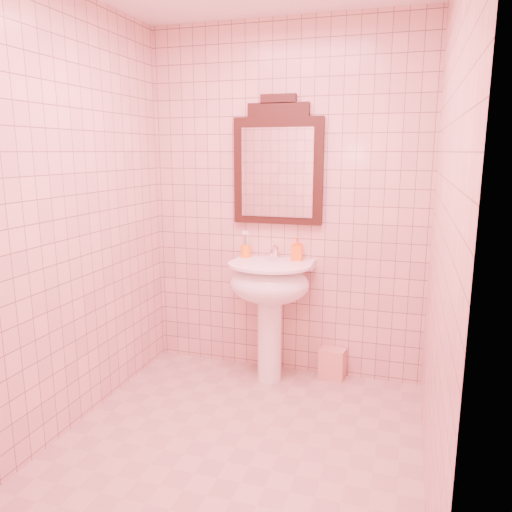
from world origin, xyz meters
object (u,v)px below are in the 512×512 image
(mirror, at_px, (278,165))
(toothbrush_cup, at_px, (246,251))
(soap_dispenser, at_px, (297,249))
(towel, at_px, (332,363))
(pedestal_sink, at_px, (270,291))

(mirror, bearing_deg, toothbrush_cup, -165.79)
(mirror, relative_size, toothbrush_cup, 5.28)
(mirror, height_order, soap_dispenser, mirror)
(mirror, xyz_separation_m, toothbrush_cup, (-0.22, -0.06, -0.61))
(towel, bearing_deg, soap_dispenser, -175.55)
(mirror, relative_size, towel, 4.02)
(toothbrush_cup, height_order, towel, toothbrush_cup)
(pedestal_sink, relative_size, toothbrush_cup, 5.14)
(toothbrush_cup, bearing_deg, soap_dispenser, 0.36)
(mirror, height_order, toothbrush_cup, mirror)
(pedestal_sink, distance_m, mirror, 0.88)
(mirror, distance_m, soap_dispenser, 0.60)
(toothbrush_cup, bearing_deg, pedestal_sink, -33.33)
(mirror, bearing_deg, towel, -4.32)
(pedestal_sink, distance_m, toothbrush_cup, 0.36)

